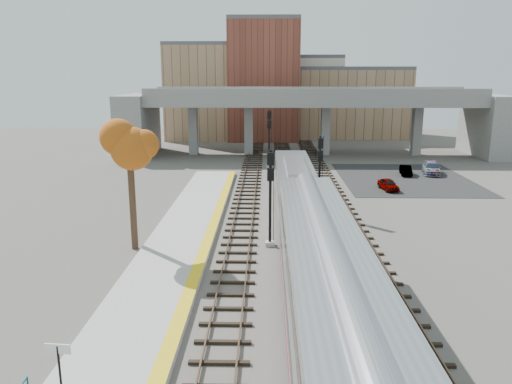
# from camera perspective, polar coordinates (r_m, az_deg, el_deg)

# --- Properties ---
(ground) EXTENTS (160.00, 160.00, 0.00)m
(ground) POSITION_cam_1_polar(r_m,az_deg,el_deg) (29.12, 3.83, -9.72)
(ground) COLOR #47423D
(ground) RESTS_ON ground
(platform) EXTENTS (4.50, 60.00, 0.35)m
(platform) POSITION_cam_1_polar(r_m,az_deg,el_deg) (29.63, -10.50, -9.14)
(platform) COLOR #9E9E99
(platform) RESTS_ON ground
(yellow_strip) EXTENTS (0.70, 60.00, 0.01)m
(yellow_strip) POSITION_cam_1_polar(r_m,az_deg,el_deg) (29.24, -6.82, -8.94)
(yellow_strip) COLOR yellow
(yellow_strip) RESTS_ON platform
(tracks) EXTENTS (10.70, 95.00, 0.25)m
(tracks) POSITION_cam_1_polar(r_m,az_deg,el_deg) (40.93, 4.40, -2.74)
(tracks) COLOR black
(tracks) RESTS_ON ground
(overpass) EXTENTS (54.00, 12.00, 9.50)m
(overpass) POSITION_cam_1_polar(r_m,az_deg,el_deg) (72.25, 6.33, 8.85)
(overpass) COLOR slate
(overpass) RESTS_ON ground
(buildings_far) EXTENTS (43.00, 21.00, 20.60)m
(buildings_far) POSITION_cam_1_polar(r_m,az_deg,el_deg) (93.44, 2.94, 11.20)
(buildings_far) COLOR #9F7C5C
(buildings_far) RESTS_ON ground
(parking_lot) EXTENTS (14.00, 18.00, 0.04)m
(parking_lot) POSITION_cam_1_polar(r_m,az_deg,el_deg) (57.99, 16.59, 1.49)
(parking_lot) COLOR black
(parking_lot) RESTS_ON ground
(locomotive) EXTENTS (3.02, 19.05, 4.10)m
(locomotive) POSITION_cam_1_polar(r_m,az_deg,el_deg) (41.00, 4.50, 0.47)
(locomotive) COLOR #A8AAB2
(locomotive) RESTS_ON ground
(coach) EXTENTS (3.03, 25.00, 5.00)m
(coach) POSITION_cam_1_polar(r_m,az_deg,el_deg) (19.46, 8.20, -13.05)
(coach) COLOR #A8AAB2
(coach) RESTS_ON ground
(signal_mast_near) EXTENTS (0.60, 0.64, 6.60)m
(signal_mast_near) POSITION_cam_1_polar(r_m,az_deg,el_deg) (33.12, 1.63, -1.00)
(signal_mast_near) COLOR #9E9E99
(signal_mast_near) RESTS_ON ground
(signal_mast_mid) EXTENTS (0.60, 0.64, 6.49)m
(signal_mast_mid) POSITION_cam_1_polar(r_m,az_deg,el_deg) (41.38, 7.26, 1.70)
(signal_mast_mid) COLOR #9E9E99
(signal_mast_mid) RESTS_ON ground
(signal_mast_far) EXTENTS (0.60, 0.64, 7.15)m
(signal_mast_far) POSITION_cam_1_polar(r_m,az_deg,el_deg) (61.45, 1.50, 6.04)
(signal_mast_far) COLOR #9E9E99
(signal_mast_far) RESTS_ON ground
(station_sign) EXTENTS (0.90, 0.13, 2.27)m
(station_sign) POSITION_cam_1_polar(r_m,az_deg,el_deg) (18.92, -21.61, -17.55)
(station_sign) COLOR black
(station_sign) RESTS_ON platform
(tree) EXTENTS (3.60, 3.60, 9.19)m
(tree) POSITION_cam_1_polar(r_m,az_deg,el_deg) (32.95, -14.28, 4.95)
(tree) COLOR #382619
(tree) RESTS_ON ground
(car_a) EXTENTS (1.81, 3.46, 1.12)m
(car_a) POSITION_cam_1_polar(r_m,az_deg,el_deg) (51.62, 14.89, 0.84)
(car_a) COLOR #99999E
(car_a) RESTS_ON parking_lot
(car_b) EXTENTS (1.59, 3.42, 1.08)m
(car_b) POSITION_cam_1_polar(r_m,az_deg,el_deg) (59.80, 16.75, 2.38)
(car_b) COLOR #99999E
(car_b) RESTS_ON parking_lot
(car_c) EXTENTS (2.83, 4.92, 1.34)m
(car_c) POSITION_cam_1_polar(r_m,az_deg,el_deg) (61.37, 19.42, 2.57)
(car_c) COLOR #99999E
(car_c) RESTS_ON parking_lot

